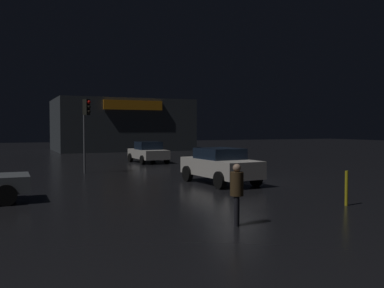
{
  "coord_description": "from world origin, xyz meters",
  "views": [
    {
      "loc": [
        -9.89,
        -17.05,
        2.47
      ],
      "look_at": [
        -0.68,
        3.56,
        1.62
      ],
      "focal_mm": 39.59,
      "sensor_mm": 36.0,
      "label": 1
    }
  ],
  "objects_px": {
    "traffic_signal_opposite": "(86,116)",
    "pedestrian": "(237,190)",
    "store_building": "(121,125)",
    "car_near": "(220,165)",
    "car_crossing": "(148,152)"
  },
  "relations": [
    {
      "from": "store_building",
      "to": "traffic_signal_opposite",
      "type": "bearing_deg",
      "value": -108.8
    },
    {
      "from": "traffic_signal_opposite",
      "to": "car_near",
      "type": "distance_m",
      "value": 8.51
    },
    {
      "from": "traffic_signal_opposite",
      "to": "car_near",
      "type": "xyz_separation_m",
      "value": [
        4.66,
        -6.74,
        -2.29
      ]
    },
    {
      "from": "car_near",
      "to": "pedestrian",
      "type": "distance_m",
      "value": 8.12
    },
    {
      "from": "car_near",
      "to": "car_crossing",
      "type": "height_order",
      "value": "car_near"
    },
    {
      "from": "store_building",
      "to": "car_crossing",
      "type": "relative_size",
      "value": 3.6
    },
    {
      "from": "traffic_signal_opposite",
      "to": "pedestrian",
      "type": "relative_size",
      "value": 2.57
    },
    {
      "from": "pedestrian",
      "to": "traffic_signal_opposite",
      "type": "bearing_deg",
      "value": 95.01
    },
    {
      "from": "store_building",
      "to": "traffic_signal_opposite",
      "type": "relative_size",
      "value": 3.56
    },
    {
      "from": "car_near",
      "to": "car_crossing",
      "type": "xyz_separation_m",
      "value": [
        0.64,
        12.18,
        -0.08
      ]
    },
    {
      "from": "store_building",
      "to": "traffic_signal_opposite",
      "type": "height_order",
      "value": "store_building"
    },
    {
      "from": "car_crossing",
      "to": "traffic_signal_opposite",
      "type": "bearing_deg",
      "value": -134.28
    },
    {
      "from": "traffic_signal_opposite",
      "to": "pedestrian",
      "type": "height_order",
      "value": "traffic_signal_opposite"
    },
    {
      "from": "car_near",
      "to": "store_building",
      "type": "bearing_deg",
      "value": 83.64
    },
    {
      "from": "store_building",
      "to": "car_crossing",
      "type": "height_order",
      "value": "store_building"
    }
  ]
}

